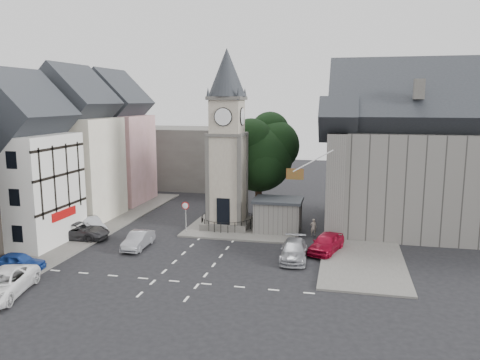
% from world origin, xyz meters
% --- Properties ---
extents(ground, '(120.00, 120.00, 0.00)m').
position_xyz_m(ground, '(0.00, 0.00, 0.00)').
color(ground, black).
rests_on(ground, ground).
extents(pavement_west, '(6.00, 30.00, 0.14)m').
position_xyz_m(pavement_west, '(-12.50, 6.00, 0.07)').
color(pavement_west, '#595651').
rests_on(pavement_west, ground).
extents(pavement_east, '(6.00, 26.00, 0.14)m').
position_xyz_m(pavement_east, '(12.00, 8.00, 0.07)').
color(pavement_east, '#595651').
rests_on(pavement_east, ground).
extents(central_island, '(10.00, 8.00, 0.16)m').
position_xyz_m(central_island, '(1.50, 8.00, 0.08)').
color(central_island, '#595651').
rests_on(central_island, ground).
extents(road_markings, '(20.00, 8.00, 0.01)m').
position_xyz_m(road_markings, '(0.00, -5.50, 0.01)').
color(road_markings, silver).
rests_on(road_markings, ground).
extents(clock_tower, '(4.86, 4.86, 16.25)m').
position_xyz_m(clock_tower, '(0.00, 7.99, 8.12)').
color(clock_tower, '#4C4944').
rests_on(clock_tower, ground).
extents(stone_shelter, '(4.30, 3.30, 3.08)m').
position_xyz_m(stone_shelter, '(4.80, 7.50, 1.55)').
color(stone_shelter, slate).
rests_on(stone_shelter, ground).
extents(town_tree, '(7.20, 7.20, 10.80)m').
position_xyz_m(town_tree, '(2.00, 13.00, 6.97)').
color(town_tree, black).
rests_on(town_tree, ground).
extents(warning_sign_post, '(0.70, 0.19, 2.85)m').
position_xyz_m(warning_sign_post, '(-3.20, 5.43, 2.03)').
color(warning_sign_post, black).
rests_on(warning_sign_post, ground).
extents(terrace_pink, '(8.10, 7.60, 12.80)m').
position_xyz_m(terrace_pink, '(-15.50, 16.00, 6.58)').
color(terrace_pink, tan).
rests_on(terrace_pink, ground).
extents(terrace_cream, '(8.10, 7.60, 12.80)m').
position_xyz_m(terrace_cream, '(-15.50, 8.00, 6.58)').
color(terrace_cream, beige).
rests_on(terrace_cream, ground).
extents(terrace_tudor, '(8.10, 7.60, 12.00)m').
position_xyz_m(terrace_tudor, '(-15.50, 0.00, 6.19)').
color(terrace_tudor, silver).
rests_on(terrace_tudor, ground).
extents(backdrop_west, '(20.00, 10.00, 8.00)m').
position_xyz_m(backdrop_west, '(-12.00, 28.00, 4.00)').
color(backdrop_west, '#4C4944').
rests_on(backdrop_west, ground).
extents(east_building, '(14.40, 11.40, 12.60)m').
position_xyz_m(east_building, '(15.59, 11.00, 6.26)').
color(east_building, slate).
rests_on(east_building, ground).
extents(east_boundary_wall, '(0.40, 16.00, 0.90)m').
position_xyz_m(east_boundary_wall, '(9.20, 10.00, 0.45)').
color(east_boundary_wall, slate).
rests_on(east_boundary_wall, ground).
extents(flagpole, '(3.68, 0.10, 2.74)m').
position_xyz_m(flagpole, '(8.00, 4.00, 7.00)').
color(flagpole, white).
rests_on(flagpole, ground).
extents(car_west_blue, '(3.81, 1.77, 1.26)m').
position_xyz_m(car_west_blue, '(-11.50, -6.00, 0.63)').
color(car_west_blue, navy).
rests_on(car_west_blue, ground).
extents(car_west_silver, '(4.32, 3.90, 1.43)m').
position_xyz_m(car_west_silver, '(-11.50, 3.56, 0.71)').
color(car_west_silver, '#A4A7AC').
rests_on(car_west_silver, ground).
extents(car_west_grey, '(5.38, 2.75, 1.45)m').
position_xyz_m(car_west_grey, '(-11.50, 1.61, 0.73)').
color(car_west_grey, '#29292B').
rests_on(car_west_grey, ground).
extents(car_island_silver, '(1.54, 4.08, 1.33)m').
position_xyz_m(car_island_silver, '(-5.50, 0.50, 0.66)').
color(car_island_silver, '#94969C').
rests_on(car_island_silver, ground).
extents(car_island_east, '(2.17, 4.82, 1.37)m').
position_xyz_m(car_island_east, '(7.00, 0.50, 0.69)').
color(car_island_east, '#93959A').
rests_on(car_island_east, ground).
extents(car_east_red, '(3.05, 4.79, 1.52)m').
position_xyz_m(car_east_red, '(9.28, 2.70, 0.76)').
color(car_east_red, maroon).
rests_on(car_east_red, ground).
extents(van_sw_white, '(3.70, 6.00, 1.55)m').
position_xyz_m(van_sw_white, '(-9.50, -10.00, 0.77)').
color(van_sw_white, white).
rests_on(van_sw_white, ground).
extents(pedestrian, '(0.58, 0.40, 1.53)m').
position_xyz_m(pedestrian, '(8.00, 7.04, 0.77)').
color(pedestrian, '#C0AF9F').
rests_on(pedestrian, ground).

